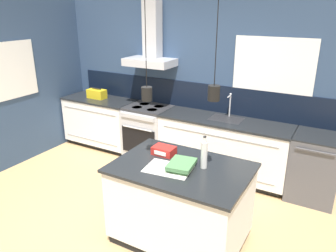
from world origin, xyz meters
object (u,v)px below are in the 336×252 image
at_px(bottle_on_island, 204,154).
at_px(yellow_toolbox, 97,94).
at_px(dishwasher, 314,167).
at_px(oven_range, 148,132).
at_px(book_stack, 181,165).
at_px(red_supply_box, 164,150).

xyz_separation_m(bottle_on_island, yellow_toolbox, (-2.80, 1.56, -0.07)).
bearing_deg(dishwasher, oven_range, -179.91).
bearing_deg(book_stack, bottle_on_island, 35.75).
height_order(book_stack, red_supply_box, red_supply_box).
bearing_deg(yellow_toolbox, book_stack, -33.03).
relative_size(book_stack, yellow_toolbox, 1.05).
distance_m(oven_range, bottle_on_island, 2.38).
distance_m(dishwasher, yellow_toolbox, 3.79).
bearing_deg(book_stack, yellow_toolbox, 146.97).
xyz_separation_m(oven_range, bottle_on_island, (1.69, -1.56, 0.61)).
relative_size(oven_range, yellow_toolbox, 2.68).
bearing_deg(dishwasher, red_supply_box, -134.95).
xyz_separation_m(oven_range, book_stack, (1.50, -1.69, 0.49)).
relative_size(dishwasher, book_stack, 2.56).
bearing_deg(red_supply_box, dishwasher, 45.05).
height_order(oven_range, book_stack, book_stack).
height_order(dishwasher, bottle_on_island, bottle_on_island).
distance_m(dishwasher, book_stack, 2.11).
distance_m(bottle_on_island, yellow_toolbox, 3.21).
relative_size(dishwasher, bottle_on_island, 2.59).
bearing_deg(red_supply_box, yellow_toolbox, 146.96).
bearing_deg(oven_range, bottle_on_island, -42.58).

